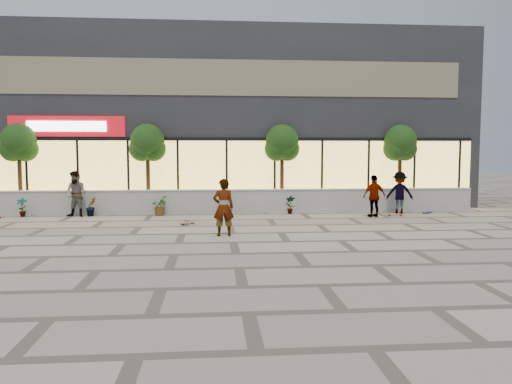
{
  "coord_description": "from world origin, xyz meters",
  "views": [
    {
      "loc": [
        -0.56,
        -14.74,
        2.77
      ],
      "look_at": [
        0.88,
        2.51,
        1.3
      ],
      "focal_mm": 35.0,
      "sensor_mm": 36.0,
      "label": 1
    }
  ],
  "objects": [
    {
      "name": "planter_wall",
      "position": [
        0.0,
        7.0,
        0.52
      ],
      "size": [
        22.0,
        0.42,
        1.04
      ],
      "color": "#B9B7B0",
      "rests_on": "ground"
    },
    {
      "name": "tree_west",
      "position": [
        -9.0,
        7.7,
        2.99
      ],
      "size": [
        1.6,
        1.5,
        3.92
      ],
      "color": "#432D18",
      "rests_on": "ground"
    },
    {
      "name": "shrub_c",
      "position": [
        -2.9,
        6.45,
        0.41
      ],
      "size": [
        0.68,
        0.77,
        0.81
      ],
      "primitive_type": "imported",
      "rotation": [
        0.0,
        0.0,
        1.64
      ],
      "color": "black",
      "rests_on": "ground"
    },
    {
      "name": "ground",
      "position": [
        0.0,
        0.0,
        0.0
      ],
      "size": [
        80.0,
        80.0,
        0.0
      ],
      "primitive_type": "plane",
      "color": "#A79F91",
      "rests_on": "ground"
    },
    {
      "name": "skater_right_far",
      "position": [
        7.49,
        6.3,
        0.9
      ],
      "size": [
        1.3,
        0.94,
        1.81
      ],
      "primitive_type": "imported",
      "rotation": [
        0.0,
        0.0,
        2.9
      ],
      "color": "#9A311C",
      "rests_on": "ground"
    },
    {
      "name": "skater_left",
      "position": [
        -6.25,
        6.3,
        0.95
      ],
      "size": [
        1.07,
        0.93,
        1.9
      ],
      "primitive_type": "imported",
      "rotation": [
        0.0,
        0.0,
        -0.25
      ],
      "color": "#8B7A5A",
      "rests_on": "ground"
    },
    {
      "name": "shrub_d",
      "position": [
        -0.1,
        6.45,
        0.41
      ],
      "size": [
        0.64,
        0.64,
        0.81
      ],
      "primitive_type": "imported",
      "rotation": [
        0.0,
        0.0,
        2.46
      ],
      "color": "black",
      "rests_on": "ground"
    },
    {
      "name": "skater_center",
      "position": [
        -0.28,
        1.16,
        0.93
      ],
      "size": [
        0.71,
        0.51,
        1.85
      ],
      "primitive_type": "imported",
      "rotation": [
        0.0,
        0.0,
        3.24
      ],
      "color": "silver",
      "rests_on": "ground"
    },
    {
      "name": "tree_mideast",
      "position": [
        2.5,
        7.7,
        2.99
      ],
      "size": [
        1.6,
        1.5,
        3.92
      ],
      "color": "#432D18",
      "rests_on": "ground"
    },
    {
      "name": "tree_midwest",
      "position": [
        -3.5,
        7.7,
        2.99
      ],
      "size": [
        1.6,
        1.5,
        3.92
      ],
      "color": "#432D18",
      "rests_on": "ground"
    },
    {
      "name": "skateboard_center",
      "position": [
        -1.57,
        3.75,
        0.07
      ],
      "size": [
        0.67,
        0.52,
        0.08
      ],
      "rotation": [
        0.0,
        0.0,
        0.57
      ],
      "color": "#955730",
      "rests_on": "ground"
    },
    {
      "name": "skateboard_right_near",
      "position": [
        7.0,
        5.46,
        0.08
      ],
      "size": [
        0.77,
        0.36,
        0.09
      ],
      "rotation": [
        0.0,
        0.0,
        -0.23
      ],
      "color": "brown",
      "rests_on": "ground"
    },
    {
      "name": "retail_building",
      "position": [
        -0.0,
        12.49,
        4.25
      ],
      "size": [
        24.0,
        9.17,
        8.5
      ],
      "color": "#27262C",
      "rests_on": "ground"
    },
    {
      "name": "skateboard_right_far",
      "position": [
        8.73,
        6.2,
        0.07
      ],
      "size": [
        0.69,
        0.59,
        0.09
      ],
      "rotation": [
        0.0,
        0.0,
        0.65
      ],
      "color": "#50447E",
      "rests_on": "ground"
    },
    {
      "name": "skater_right_near",
      "position": [
        6.0,
        5.19,
        0.87
      ],
      "size": [
        1.09,
        0.66,
        1.74
      ],
      "primitive_type": "imported",
      "rotation": [
        0.0,
        0.0,
        3.38
      ],
      "color": "white",
      "rests_on": "ground"
    },
    {
      "name": "shrub_a",
      "position": [
        -8.5,
        6.45,
        0.41
      ],
      "size": [
        0.43,
        0.29,
        0.81
      ],
      "primitive_type": "imported",
      "color": "black",
      "rests_on": "ground"
    },
    {
      "name": "shrub_b",
      "position": [
        -5.7,
        6.45,
        0.41
      ],
      "size": [
        0.57,
        0.57,
        0.81
      ],
      "primitive_type": "imported",
      "rotation": [
        0.0,
        0.0,
        0.82
      ],
      "color": "black",
      "rests_on": "ground"
    },
    {
      "name": "shrub_e",
      "position": [
        2.7,
        6.45,
        0.41
      ],
      "size": [
        0.46,
        0.35,
        0.81
      ],
      "primitive_type": "imported",
      "rotation": [
        0.0,
        0.0,
        3.28
      ],
      "color": "black",
      "rests_on": "ground"
    },
    {
      "name": "tree_east",
      "position": [
        8.0,
        7.7,
        2.99
      ],
      "size": [
        1.6,
        1.5,
        3.92
      ],
      "color": "#432D18",
      "rests_on": "ground"
    }
  ]
}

